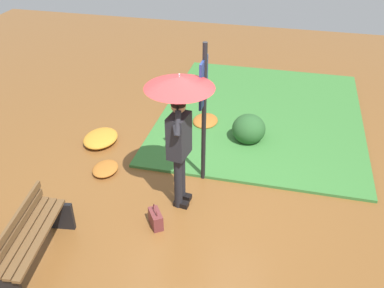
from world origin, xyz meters
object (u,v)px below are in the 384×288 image
object	(u,v)px
info_sign_post	(204,99)
handbag	(156,219)
park_bench	(30,238)
person_with_umbrella	(179,109)

from	to	relation	value
info_sign_post	handbag	size ratio (longest dim) A/B	6.22
info_sign_post	park_bench	bearing A→B (deg)	143.05
info_sign_post	park_bench	distance (m)	3.01
person_with_umbrella	info_sign_post	size ratio (longest dim) A/B	0.89
info_sign_post	handbag	bearing A→B (deg)	162.62
person_with_umbrella	info_sign_post	xyz separation A→B (m)	(0.60, -0.21, -0.11)
handbag	person_with_umbrella	bearing A→B (deg)	-16.00
park_bench	person_with_umbrella	bearing A→B (deg)	-42.03
park_bench	handbag	bearing A→B (deg)	-52.64
person_with_umbrella	info_sign_post	bearing A→B (deg)	-18.87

